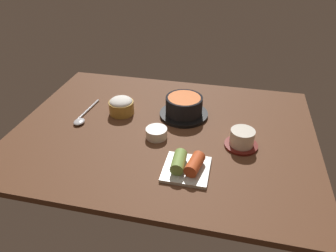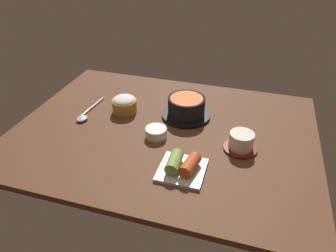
{
  "view_description": "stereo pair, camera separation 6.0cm",
  "coord_description": "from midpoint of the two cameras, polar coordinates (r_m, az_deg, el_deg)",
  "views": [
    {
      "loc": [
        21.02,
        -85.98,
        61.61
      ],
      "look_at": [
        2.0,
        -2.0,
        5.0
      ],
      "focal_mm": 33.7,
      "sensor_mm": 36.0,
      "label": 1
    },
    {
      "loc": [
        26.85,
        -84.45,
        61.61
      ],
      "look_at": [
        2.0,
        -2.0,
        5.0
      ],
      "focal_mm": 33.7,
      "sensor_mm": 36.0,
      "label": 2
    }
  ],
  "objects": [
    {
      "name": "dining_table",
      "position": [
        1.07,
        -2.42,
        -1.11
      ],
      "size": [
        100.0,
        76.0,
        2.0
      ],
      "primitive_type": "cube",
      "color": "#56331E",
      "rests_on": "ground"
    },
    {
      "name": "stone_pot",
      "position": [
        1.13,
        1.38,
        3.44
      ],
      "size": [
        17.43,
        17.43,
        7.42
      ],
      "color": "black",
      "rests_on": "dining_table"
    },
    {
      "name": "rice_bowl",
      "position": [
        1.16,
        -9.93,
        3.67
      ],
      "size": [
        9.0,
        9.0,
        6.29
      ],
      "color": "#B78C38",
      "rests_on": "dining_table"
    },
    {
      "name": "tea_cup_with_saucer",
      "position": [
        0.99,
        11.54,
        -2.34
      ],
      "size": [
        10.42,
        10.42,
        5.87
      ],
      "color": "maroon",
      "rests_on": "dining_table"
    },
    {
      "name": "banchan_cup_center",
      "position": [
        1.02,
        -3.79,
        -1.23
      ],
      "size": [
        6.99,
        6.99,
        3.23
      ],
      "color": "white",
      "rests_on": "dining_table"
    },
    {
      "name": "kimchi_plate",
      "position": [
        0.89,
        1.42,
        -7.21
      ],
      "size": [
        12.89,
        12.89,
        4.79
      ],
      "color": "silver",
      "rests_on": "dining_table"
    },
    {
      "name": "spoon",
      "position": [
        1.17,
        -16.73,
        1.4
      ],
      "size": [
        3.73,
        18.88,
        1.35
      ],
      "color": "#B7B7BC",
      "rests_on": "dining_table"
    }
  ]
}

